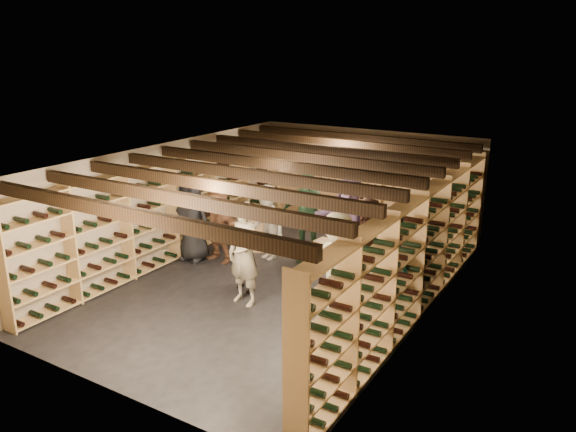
# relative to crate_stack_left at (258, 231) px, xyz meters

# --- Properties ---
(ground) EXTENTS (8.00, 8.00, 0.00)m
(ground) POSITION_rel_crate_stack_left_xyz_m (1.34, -1.30, -0.42)
(ground) COLOR black
(ground) RESTS_ON ground
(walls) EXTENTS (5.52, 8.02, 2.40)m
(walls) POSITION_rel_crate_stack_left_xyz_m (1.34, -1.30, 0.78)
(walls) COLOR tan
(walls) RESTS_ON ground
(ceiling) EXTENTS (5.50, 8.00, 0.01)m
(ceiling) POSITION_rel_crate_stack_left_xyz_m (1.34, -1.30, 1.98)
(ceiling) COLOR beige
(ceiling) RESTS_ON walls
(ceiling_joists) EXTENTS (5.40, 7.12, 0.18)m
(ceiling_joists) POSITION_rel_crate_stack_left_xyz_m (1.34, -1.30, 1.84)
(ceiling_joists) COLOR black
(ceiling_joists) RESTS_ON ground
(wine_rack_left) EXTENTS (0.32, 7.50, 2.15)m
(wine_rack_left) POSITION_rel_crate_stack_left_xyz_m (-1.23, -1.30, 0.65)
(wine_rack_left) COLOR tan
(wine_rack_left) RESTS_ON ground
(wine_rack_right) EXTENTS (0.32, 7.50, 2.15)m
(wine_rack_right) POSITION_rel_crate_stack_left_xyz_m (3.91, -1.30, 0.65)
(wine_rack_right) COLOR tan
(wine_rack_right) RESTS_ON ground
(wine_rack_back) EXTENTS (4.70, 0.30, 2.15)m
(wine_rack_back) POSITION_rel_crate_stack_left_xyz_m (1.34, 2.53, 0.65)
(wine_rack_back) COLOR tan
(wine_rack_back) RESTS_ON ground
(crate_stack_left) EXTENTS (0.59, 0.50, 0.85)m
(crate_stack_left) POSITION_rel_crate_stack_left_xyz_m (0.00, 0.00, 0.00)
(crate_stack_left) COLOR tan
(crate_stack_left) RESTS_ON ground
(crate_stack_right) EXTENTS (0.56, 0.42, 0.51)m
(crate_stack_right) POSITION_rel_crate_stack_left_xyz_m (1.70, 0.00, -0.17)
(crate_stack_right) COLOR tan
(crate_stack_right) RESTS_ON ground
(crate_loose) EXTENTS (0.54, 0.39, 0.17)m
(crate_loose) POSITION_rel_crate_stack_left_xyz_m (3.01, 0.00, -0.34)
(crate_loose) COLOR tan
(crate_loose) RESTS_ON ground
(person_0) EXTENTS (0.88, 0.59, 1.74)m
(person_0) POSITION_rel_crate_stack_left_xyz_m (-0.84, -1.17, 0.45)
(person_0) COLOR black
(person_0) RESTS_ON ground
(person_1) EXTENTS (0.65, 0.51, 1.59)m
(person_1) POSITION_rel_crate_stack_left_xyz_m (0.98, -1.84, 0.37)
(person_1) COLOR black
(person_1) RESTS_ON ground
(person_3) EXTENTS (1.30, 1.06, 1.75)m
(person_3) POSITION_rel_crate_stack_left_xyz_m (2.81, -1.84, 0.45)
(person_3) COLOR beige
(person_3) RESTS_ON ground
(person_4) EXTENTS (0.88, 0.37, 1.49)m
(person_4) POSITION_rel_crate_stack_left_xyz_m (3.52, -1.58, 0.32)
(person_4) COLOR #166D6F
(person_4) RESTS_ON ground
(person_5) EXTENTS (1.49, 0.69, 1.54)m
(person_5) POSITION_rel_crate_stack_left_xyz_m (-0.35, -0.92, 0.35)
(person_5) COLOR brown
(person_5) RESTS_ON ground
(person_7) EXTENTS (0.71, 0.52, 1.79)m
(person_7) POSITION_rel_crate_stack_left_xyz_m (1.28, -2.30, 0.47)
(person_7) COLOR gray
(person_7) RESTS_ON ground
(person_8) EXTENTS (0.97, 0.79, 1.85)m
(person_8) POSITION_rel_crate_stack_left_xyz_m (3.10, -1.22, 0.50)
(person_8) COLOR #48271E
(person_8) RESTS_ON ground
(person_9) EXTENTS (1.17, 0.93, 1.58)m
(person_9) POSITION_rel_crate_stack_left_xyz_m (0.47, -0.34, 0.36)
(person_9) COLOR #ABA89B
(person_9) RESTS_ON ground
(person_10) EXTENTS (1.20, 0.75, 1.90)m
(person_10) POSITION_rel_crate_stack_left_xyz_m (1.20, 0.00, 0.53)
(person_10) COLOR #294E31
(person_10) RESTS_ON ground
(person_11) EXTENTS (1.85, 1.09, 1.90)m
(person_11) POSITION_rel_crate_stack_left_xyz_m (2.15, 0.00, 0.53)
(person_11) COLOR slate
(person_11) RESTS_ON ground
(person_12) EXTENTS (0.95, 0.81, 1.65)m
(person_12) POSITION_rel_crate_stack_left_xyz_m (3.30, -0.71, 0.40)
(person_12) COLOR #38373D
(person_12) RESTS_ON ground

